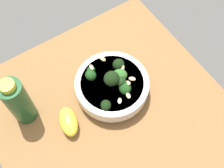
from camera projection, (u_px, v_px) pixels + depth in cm
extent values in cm
cube|color=brown|center=(110.00, 114.00, 75.41)|extent=(58.20, 58.20, 4.35)
cylinder|color=silver|center=(112.00, 90.00, 75.67)|extent=(10.46, 10.46, 1.25)
cylinder|color=silver|center=(112.00, 86.00, 73.46)|extent=(19.01, 19.01, 3.75)
cylinder|color=beige|center=(112.00, 83.00, 72.16)|extent=(16.17, 16.17, 0.80)
cylinder|color=#3C7A32|center=(118.00, 68.00, 75.31)|extent=(1.68, 1.74, 1.52)
ellipsoid|color=black|center=(119.00, 65.00, 73.86)|extent=(4.43, 4.85, 3.95)
cylinder|color=#2F662B|center=(125.00, 91.00, 71.35)|extent=(1.35, 1.38, 0.99)
ellipsoid|color=#194216|center=(125.00, 88.00, 70.10)|extent=(4.78, 4.76, 4.19)
cylinder|color=#3C7A32|center=(91.00, 73.00, 74.71)|extent=(1.17, 1.11, 1.20)
ellipsoid|color=#194216|center=(91.00, 70.00, 73.59)|extent=(3.12, 2.95, 3.21)
cylinder|color=#4A8F3C|center=(121.00, 84.00, 71.38)|extent=(1.57, 1.32, 1.42)
ellipsoid|color=black|center=(121.00, 82.00, 70.19)|extent=(3.45, 3.20, 2.93)
cylinder|color=#4A8F3C|center=(90.00, 79.00, 73.61)|extent=(1.46, 1.63, 1.68)
ellipsoid|color=#194216|center=(89.00, 76.00, 72.17)|extent=(4.57, 4.16, 4.25)
cylinder|color=#589D47|center=(107.00, 109.00, 69.95)|extent=(1.49, 1.48, 1.77)
ellipsoid|color=black|center=(107.00, 106.00, 68.51)|extent=(4.26, 3.98, 2.93)
cylinder|color=#4A8F3C|center=(120.00, 78.00, 73.17)|extent=(1.55, 1.55, 1.40)
ellipsoid|color=#2D6023|center=(120.00, 75.00, 71.74)|extent=(5.46, 5.38, 4.36)
cylinder|color=#3C7A32|center=(119.00, 66.00, 75.07)|extent=(1.20, 1.31, 1.32)
ellipsoid|color=black|center=(119.00, 63.00, 73.94)|extent=(3.59, 3.64, 3.00)
cylinder|color=#4A8F3C|center=(112.00, 82.00, 70.70)|extent=(1.65, 1.73, 1.15)
ellipsoid|color=black|center=(112.00, 79.00, 69.13)|extent=(4.55, 4.55, 4.72)
ellipsoid|color=#DBBC84|center=(132.00, 79.00, 71.30)|extent=(1.94, 2.04, 0.86)
ellipsoid|color=#DBBC84|center=(128.00, 83.00, 69.59)|extent=(1.77, 1.05, 1.18)
ellipsoid|color=#DBBC84|center=(91.00, 67.00, 72.50)|extent=(2.02, 1.46, 0.74)
ellipsoid|color=#DBBC84|center=(128.00, 96.00, 68.66)|extent=(1.85, 1.30, 1.12)
ellipsoid|color=#DBBC84|center=(122.00, 68.00, 72.84)|extent=(1.84, 1.96, 1.20)
ellipsoid|color=#DBBC84|center=(103.00, 59.00, 73.45)|extent=(2.01, 1.76, 1.10)
ellipsoid|color=#DBBC84|center=(120.00, 101.00, 68.72)|extent=(2.04, 1.92, 0.82)
ellipsoid|color=yellow|center=(69.00, 122.00, 69.92)|extent=(8.76, 6.20, 4.13)
cylinder|color=#194723|center=(19.00, 102.00, 66.49)|extent=(5.62, 5.62, 14.94)
cylinder|color=gold|center=(7.00, 86.00, 59.27)|extent=(3.42, 3.42, 1.43)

